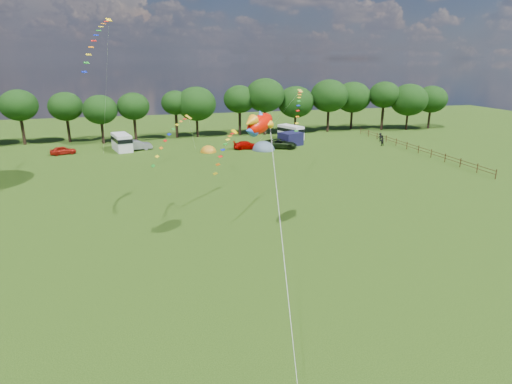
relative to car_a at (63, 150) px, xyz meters
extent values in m
plane|color=black|center=(19.58, -45.90, -0.61)|extent=(180.00, 180.00, 0.00)
cylinder|color=black|center=(-7.33, 9.79, 1.51)|extent=(0.49, 0.49, 4.25)
ellipsoid|color=black|center=(-7.33, 9.79, 5.84)|extent=(5.86, 5.86, 4.98)
cylinder|color=black|center=(-0.45, 10.41, 1.34)|extent=(0.47, 0.47, 3.90)
ellipsoid|color=black|center=(-0.45, 10.41, 5.38)|extent=(5.58, 5.58, 4.74)
cylinder|color=black|center=(5.22, 7.36, 1.16)|extent=(0.44, 0.44, 3.56)
ellipsoid|color=black|center=(5.22, 7.36, 5.03)|extent=(5.56, 5.56, 4.73)
cylinder|color=black|center=(10.48, 8.33, 1.36)|extent=(0.47, 0.47, 3.95)
ellipsoid|color=black|center=(10.48, 8.33, 5.34)|extent=(5.33, 5.33, 4.53)
cylinder|color=black|center=(17.66, 10.12, 1.55)|extent=(0.50, 0.50, 4.33)
ellipsoid|color=black|center=(17.66, 10.12, 5.58)|extent=(4.95, 4.95, 4.21)
cylinder|color=black|center=(21.28, 9.66, 1.04)|extent=(0.43, 0.43, 3.31)
ellipsoid|color=black|center=(21.28, 9.66, 5.34)|extent=(7.03, 7.03, 5.98)
cylinder|color=black|center=(29.24, 9.89, 1.57)|extent=(0.50, 0.50, 4.36)
ellipsoid|color=black|center=(29.24, 9.89, 5.94)|extent=(5.84, 5.84, 4.97)
cylinder|color=black|center=(33.83, 9.02, 1.66)|extent=(0.51, 0.51, 4.55)
ellipsoid|color=black|center=(33.83, 9.02, 6.62)|extent=(7.15, 7.15, 6.08)
cylinder|color=black|center=(40.07, 9.72, 0.99)|extent=(0.42, 0.42, 3.21)
ellipsoid|color=black|center=(40.07, 9.72, 5.18)|extent=(6.90, 6.90, 5.86)
cylinder|color=black|center=(46.56, 9.06, 1.47)|extent=(0.48, 0.48, 4.17)
ellipsoid|color=black|center=(46.56, 9.06, 6.24)|extent=(7.16, 7.16, 6.09)
cylinder|color=black|center=(52.55, 10.98, 1.22)|extent=(0.45, 0.45, 3.66)
ellipsoid|color=black|center=(52.55, 10.98, 5.69)|extent=(7.05, 7.05, 5.99)
cylinder|color=black|center=(57.99, 8.46, 1.71)|extent=(0.52, 0.52, 4.65)
ellipsoid|color=black|center=(57.99, 8.46, 6.27)|extent=(5.96, 5.96, 5.06)
cylinder|color=black|center=(62.73, 7.14, 0.98)|extent=(0.42, 0.42, 3.19)
ellipsoid|color=black|center=(62.73, 7.14, 5.28)|extent=(7.23, 7.23, 6.14)
cylinder|color=black|center=(68.13, 7.53, 1.15)|extent=(0.44, 0.44, 3.52)
ellipsoid|color=black|center=(68.13, 7.53, 5.24)|extent=(6.22, 6.22, 5.28)
cylinder|color=#472D19|center=(51.58, -27.90, -0.01)|extent=(0.12, 0.12, 1.20)
cylinder|color=#472D19|center=(51.58, -24.90, -0.01)|extent=(0.12, 0.12, 1.20)
cylinder|color=#472D19|center=(51.58, -26.40, 0.34)|extent=(0.08, 3.00, 0.08)
cylinder|color=#472D19|center=(51.58, -26.40, -0.06)|extent=(0.08, 3.00, 0.08)
cylinder|color=#472D19|center=(51.58, -21.90, -0.01)|extent=(0.12, 0.12, 1.20)
cylinder|color=#472D19|center=(51.58, -23.40, 0.34)|extent=(0.08, 3.00, 0.08)
cylinder|color=#472D19|center=(51.58, -23.40, -0.06)|extent=(0.08, 3.00, 0.08)
cylinder|color=#472D19|center=(51.58, -18.90, -0.01)|extent=(0.12, 0.12, 1.20)
cylinder|color=#472D19|center=(51.58, -20.40, 0.34)|extent=(0.08, 3.00, 0.08)
cylinder|color=#472D19|center=(51.58, -20.40, -0.06)|extent=(0.08, 3.00, 0.08)
cylinder|color=#472D19|center=(51.58, -15.90, -0.01)|extent=(0.12, 0.12, 1.20)
cylinder|color=#472D19|center=(51.58, -17.40, 0.34)|extent=(0.08, 3.00, 0.08)
cylinder|color=#472D19|center=(51.58, -17.40, -0.06)|extent=(0.08, 3.00, 0.08)
cylinder|color=#472D19|center=(51.58, -12.90, -0.01)|extent=(0.12, 0.12, 1.20)
cylinder|color=#472D19|center=(51.58, -14.40, 0.34)|extent=(0.08, 3.00, 0.08)
cylinder|color=#472D19|center=(51.58, -14.40, -0.06)|extent=(0.08, 3.00, 0.08)
cylinder|color=#472D19|center=(51.58, -9.90, -0.01)|extent=(0.12, 0.12, 1.20)
cylinder|color=#472D19|center=(51.58, -11.40, 0.34)|extent=(0.08, 3.00, 0.08)
cylinder|color=#472D19|center=(51.58, -11.40, -0.06)|extent=(0.08, 3.00, 0.08)
cylinder|color=#472D19|center=(51.58, -6.90, -0.01)|extent=(0.12, 0.12, 1.20)
cylinder|color=#472D19|center=(51.58, -8.40, 0.34)|extent=(0.08, 3.00, 0.08)
cylinder|color=#472D19|center=(51.58, -8.40, -0.06)|extent=(0.08, 3.00, 0.08)
cylinder|color=#472D19|center=(51.58, -3.90, -0.01)|extent=(0.12, 0.12, 1.20)
cylinder|color=#472D19|center=(51.58, -5.40, 0.34)|extent=(0.08, 3.00, 0.08)
cylinder|color=#472D19|center=(51.58, -5.40, -0.06)|extent=(0.08, 3.00, 0.08)
cylinder|color=#472D19|center=(51.58, -0.90, -0.01)|extent=(0.12, 0.12, 1.20)
cylinder|color=#472D19|center=(51.58, -2.40, 0.34)|extent=(0.08, 3.00, 0.08)
cylinder|color=#472D19|center=(51.58, -2.40, -0.06)|extent=(0.08, 3.00, 0.08)
cylinder|color=#472D19|center=(51.58, 2.10, -0.01)|extent=(0.12, 0.12, 1.20)
cylinder|color=#472D19|center=(51.58, 0.60, 0.34)|extent=(0.08, 3.00, 0.08)
cylinder|color=#472D19|center=(51.58, 0.60, -0.06)|extent=(0.08, 3.00, 0.08)
cylinder|color=#472D19|center=(51.58, 5.10, -0.01)|extent=(0.12, 0.12, 1.20)
cylinder|color=#472D19|center=(51.58, 3.60, 0.34)|extent=(0.08, 3.00, 0.08)
cylinder|color=#472D19|center=(51.58, 3.60, -0.06)|extent=(0.08, 3.00, 0.08)
imported|color=#B71B0F|center=(0.00, 0.00, 0.00)|extent=(3.93, 2.35, 1.23)
imported|color=gray|center=(10.56, 0.46, 0.16)|extent=(4.62, 2.38, 1.56)
imported|color=#B00500|center=(27.36, -3.22, 0.00)|extent=(4.22, 2.06, 1.23)
imported|color=black|center=(32.56, -3.94, 0.14)|extent=(6.02, 4.25, 1.50)
cube|color=silver|center=(8.43, 0.79, 0.66)|extent=(3.34, 5.46, 2.55)
cube|color=black|center=(8.43, 0.79, 1.18)|extent=(3.40, 5.57, 0.60)
cylinder|color=black|center=(8.81, -0.76, -0.26)|extent=(0.76, 0.43, 0.72)
cylinder|color=black|center=(8.04, 2.35, -0.26)|extent=(0.76, 0.43, 0.72)
cube|color=white|center=(36.91, 3.17, 0.60)|extent=(3.79, 5.27, 2.42)
cube|color=black|center=(36.91, 3.17, 1.09)|extent=(3.87, 5.38, 0.57)
cylinder|color=black|center=(37.50, 1.76, -0.27)|extent=(0.73, 0.50, 0.68)
cylinder|color=black|center=(36.31, 4.58, -0.27)|extent=(0.73, 0.50, 0.68)
ellipsoid|color=#C37D15|center=(21.15, -3.84, -0.59)|extent=(2.39, 2.75, 1.96)
cylinder|color=#C37D15|center=(21.15, -3.84, -0.57)|extent=(2.51, 2.51, 0.08)
ellipsoid|color=slate|center=(29.72, -4.44, -0.59)|extent=(3.43, 3.94, 2.68)
cylinder|color=slate|center=(29.72, -4.44, -0.57)|extent=(3.60, 3.60, 0.08)
cube|color=#17153A|center=(35.00, -2.08, 0.44)|extent=(4.19, 3.86, 2.12)
ellipsoid|color=red|center=(19.98, -37.53, 8.45)|extent=(3.26, 3.27, 1.94)
ellipsoid|color=yellow|center=(19.98, -37.53, 8.30)|extent=(2.03, 2.04, 1.06)
cone|color=orange|center=(18.94, -38.57, 8.75)|extent=(1.44, 1.45, 1.02)
cone|color=blue|center=(18.94, -38.57, 8.15)|extent=(1.44, 1.45, 1.02)
cone|color=blue|center=(20.05, -37.46, 9.08)|extent=(1.11, 1.11, 0.87)
sphere|color=white|center=(20.55, -36.46, 8.63)|extent=(0.32, 0.32, 0.32)
sphere|color=black|center=(20.57, -36.37, 8.63)|extent=(0.16, 0.16, 0.16)
cube|color=yellow|center=(8.95, -13.48, 17.19)|extent=(0.77, 0.73, 0.37)
cube|color=red|center=(8.68, -13.98, 16.96)|extent=(0.59, 0.45, 0.10)
cube|color=orange|center=(8.41, -14.47, 16.70)|extent=(0.59, 0.45, 0.11)
cube|color=yellow|center=(8.14, -14.97, 16.35)|extent=(0.59, 0.44, 0.12)
cube|color=#198C1E|center=(7.87, -15.46, 15.93)|extent=(0.59, 0.44, 0.13)
cube|color=#0C1EB2|center=(7.60, -15.96, 15.42)|extent=(0.59, 0.43, 0.14)
cube|color=red|center=(7.33, -16.45, 14.84)|extent=(0.58, 0.43, 0.15)
cube|color=orange|center=(7.06, -16.95, 14.17)|extent=(0.58, 0.43, 0.16)
cube|color=yellow|center=(6.79, -17.44, 13.43)|extent=(0.58, 0.42, 0.17)
cube|color=#198C1E|center=(6.52, -17.94, 12.60)|extent=(0.57, 0.41, 0.18)
cube|color=#0C1EB2|center=(6.25, -18.43, 11.70)|extent=(0.57, 0.41, 0.18)
cube|color=gold|center=(15.94, -26.90, 7.76)|extent=(0.74, 0.79, 0.39)
cube|color=red|center=(15.53, -27.35, 7.65)|extent=(0.44, 0.63, 0.11)
cube|color=orange|center=(15.13, -27.80, 7.50)|extent=(0.43, 0.63, 0.12)
cube|color=yellow|center=(14.72, -28.25, 7.27)|extent=(0.43, 0.62, 0.13)
cube|color=#198C1E|center=(14.32, -28.70, 6.97)|extent=(0.43, 0.62, 0.14)
cube|color=#0C1EB2|center=(13.91, -29.15, 6.58)|extent=(0.42, 0.62, 0.15)
cube|color=red|center=(13.51, -29.60, 6.11)|extent=(0.42, 0.62, 0.16)
cube|color=orange|center=(13.10, -30.05, 5.56)|extent=(0.41, 0.62, 0.17)
cube|color=yellow|center=(12.70, -30.50, 4.93)|extent=(0.41, 0.61, 0.18)
cube|color=#198C1E|center=(12.29, -30.95, 4.23)|extent=(0.40, 0.61, 0.18)
cube|color=#DBB501|center=(19.46, -31.00, 6.88)|extent=(0.71, 0.71, 0.33)
cube|color=red|center=(19.15, -31.54, 6.81)|extent=(0.49, 0.50, 0.09)
cube|color=orange|center=(18.83, -32.08, 6.70)|extent=(0.49, 0.50, 0.10)
cube|color=yellow|center=(18.52, -32.62, 6.51)|extent=(0.48, 0.49, 0.11)
cube|color=#198C1E|center=(18.20, -33.16, 6.23)|extent=(0.48, 0.49, 0.12)
cube|color=#0C1EB2|center=(17.89, -33.70, 5.88)|extent=(0.48, 0.49, 0.13)
cube|color=red|center=(17.57, -34.24, 5.45)|extent=(0.47, 0.48, 0.14)
cube|color=orange|center=(17.26, -34.78, 4.94)|extent=(0.47, 0.48, 0.14)
cube|color=yellow|center=(16.94, -35.32, 4.35)|extent=(0.47, 0.48, 0.15)
imported|color=black|center=(49.27, -6.27, 0.24)|extent=(0.91, 0.66, 1.71)
imported|color=black|center=(51.07, -2.79, 0.12)|extent=(0.97, 0.49, 1.47)
cube|color=yellow|center=(30.23, -18.52, 9.34)|extent=(0.68, 0.64, 0.34)
cube|color=red|center=(30.01, -19.02, 9.18)|extent=(0.54, 0.38, 0.09)
cube|color=orange|center=(29.78, -19.51, 8.97)|extent=(0.54, 0.38, 0.10)
cube|color=yellow|center=(29.56, -20.01, 8.69)|extent=(0.53, 0.37, 0.11)
cube|color=#198C1E|center=(29.33, -20.50, 8.33)|extent=(0.53, 0.37, 0.12)
cube|color=#0C1EB2|center=(29.11, -21.00, 7.89)|extent=(0.53, 0.37, 0.13)
cube|color=red|center=(28.88, -21.49, 7.37)|extent=(0.53, 0.36, 0.14)
cube|color=orange|center=(28.66, -21.99, 6.76)|extent=(0.53, 0.36, 0.14)
cube|color=yellow|center=(28.43, -22.48, 6.08)|extent=(0.53, 0.35, 0.15)
cube|color=#198C1E|center=(28.21, -22.98, 5.32)|extent=(0.52, 0.35, 0.16)
camera|label=1|loc=(11.63, -67.65, 13.01)|focal=30.00mm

